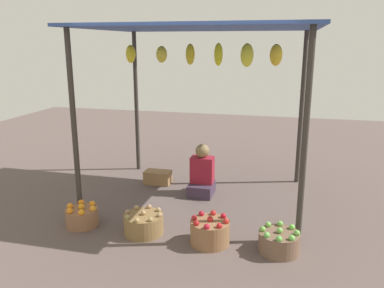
{
  "coord_description": "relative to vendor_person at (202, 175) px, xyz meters",
  "views": [
    {
      "loc": [
        1.22,
        -5.37,
        2.24
      ],
      "look_at": [
        0.0,
        -0.52,
        0.95
      ],
      "focal_mm": 36.7,
      "sensor_mm": 36.0,
      "label": 1
    }
  ],
  "objects": [
    {
      "name": "basket_red_apples",
      "position": [
        0.43,
        -1.47,
        -0.15
      ],
      "size": [
        0.45,
        0.45,
        0.34
      ],
      "color": "#8C613F",
      "rests_on": "ground"
    },
    {
      "name": "ground_plane",
      "position": [
        0.01,
        -0.12,
        -0.3
      ],
      "size": [
        14.0,
        14.0,
        0.0
      ],
      "primitive_type": "plane",
      "color": "brown"
    },
    {
      "name": "wooden_crate_near_vendor",
      "position": [
        -0.8,
        0.27,
        -0.19
      ],
      "size": [
        0.42,
        0.25,
        0.21
      ],
      "primitive_type": "cube",
      "color": "olive",
      "rests_on": "ground"
    },
    {
      "name": "market_stall_structure",
      "position": [
        0.02,
        -0.13,
        1.96
      ],
      "size": [
        3.11,
        2.38,
        2.46
      ],
      "color": "#38332D",
      "rests_on": "ground"
    },
    {
      "name": "vendor_person",
      "position": [
        0.0,
        0.0,
        0.0
      ],
      "size": [
        0.36,
        0.44,
        0.78
      ],
      "color": "#3E2E42",
      "rests_on": "ground"
    },
    {
      "name": "basket_green_apples",
      "position": [
        1.2,
        -1.47,
        -0.18
      ],
      "size": [
        0.45,
        0.45,
        0.29
      ],
      "color": "brown",
      "rests_on": "ground"
    },
    {
      "name": "basket_potatoes",
      "position": [
        -0.4,
        -1.42,
        -0.17
      ],
      "size": [
        0.48,
        0.48,
        0.29
      ],
      "color": "olive",
      "rests_on": "ground"
    },
    {
      "name": "basket_oranges",
      "position": [
        -1.23,
        -1.41,
        -0.18
      ],
      "size": [
        0.41,
        0.41,
        0.29
      ],
      "color": "#8E6144",
      "rests_on": "ground"
    }
  ]
}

